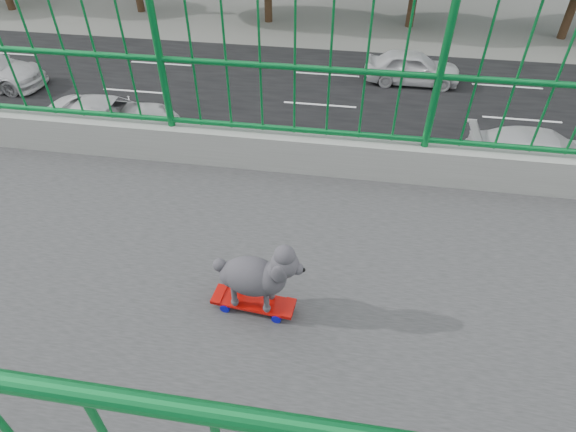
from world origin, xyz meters
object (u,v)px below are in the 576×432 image
Objects in this scene: skateboard at (254,302)px; poodle at (256,275)px; car_2 at (111,119)px; car_4 at (412,67)px; car_7 at (542,154)px.

poodle reaches higher than skateboard.
poodle reaches higher than car_2.
car_2 is 12.81m from car_4.
skateboard is 0.12× the size of car_4.
skateboard is at bearing -146.36° from car_2.
poodle is at bearing 171.69° from car_4.
poodle reaches higher than car_4.
car_4 is 0.85× the size of car_7.
car_2 is at bearing 90.00° from car_7.
car_4 is (-18.88, 2.79, -6.34)m from skateboard.
car_7 is (-12.48, 6.70, -6.34)m from skateboard.
car_2 is (-12.48, -8.33, -6.60)m from poodle.
skateboard is at bearing 171.60° from car_4.
skateboard is 16.28m from car_2.
poodle is 16.39m from car_2.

